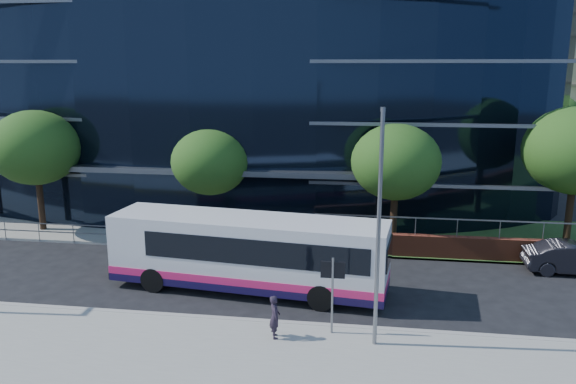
% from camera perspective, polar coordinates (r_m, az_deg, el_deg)
% --- Properties ---
extents(ground, '(200.00, 200.00, 0.00)m').
position_cam_1_polar(ground, '(22.76, -6.89, -11.78)').
color(ground, black).
rests_on(ground, ground).
extents(pavement_near, '(80.00, 8.00, 0.15)m').
position_cam_1_polar(pavement_near, '(18.50, -11.11, -17.85)').
color(pavement_near, gray).
rests_on(pavement_near, ground).
extents(kerb, '(80.00, 0.25, 0.16)m').
position_cam_1_polar(kerb, '(21.85, -7.59, -12.65)').
color(kerb, gray).
rests_on(kerb, ground).
extents(yellow_line_outer, '(80.00, 0.08, 0.01)m').
position_cam_1_polar(yellow_line_outer, '(22.06, -7.44, -12.61)').
color(yellow_line_outer, gold).
rests_on(yellow_line_outer, ground).
extents(yellow_line_inner, '(80.00, 0.08, 0.01)m').
position_cam_1_polar(yellow_line_inner, '(22.19, -7.33, -12.45)').
color(yellow_line_inner, gold).
rests_on(yellow_line_inner, ground).
extents(far_forecourt, '(50.00, 8.00, 0.10)m').
position_cam_1_polar(far_forecourt, '(34.35, -11.82, -3.31)').
color(far_forecourt, gray).
rests_on(far_forecourt, ground).
extents(glass_office, '(44.00, 23.10, 16.00)m').
position_cam_1_polar(glass_office, '(41.92, -5.05, 10.82)').
color(glass_office, black).
rests_on(glass_office, ground).
extents(guard_railings, '(24.00, 0.05, 1.10)m').
position_cam_1_polar(guard_railings, '(31.38, -17.81, -3.74)').
color(guard_railings, slate).
rests_on(guard_railings, ground).
extents(street_sign, '(0.85, 0.09, 2.80)m').
position_cam_1_polar(street_sign, '(19.77, 4.56, -8.85)').
color(street_sign, slate).
rests_on(street_sign, pavement_near).
extents(tree_far_a, '(4.95, 4.95, 6.98)m').
position_cam_1_polar(tree_far_a, '(34.70, -24.29, 4.12)').
color(tree_far_a, black).
rests_on(tree_far_a, ground).
extents(tree_far_b, '(4.29, 4.29, 6.05)m').
position_cam_1_polar(tree_far_b, '(31.11, -7.90, 3.03)').
color(tree_far_b, black).
rests_on(tree_far_b, ground).
extents(tree_far_c, '(4.62, 4.62, 6.51)m').
position_cam_1_polar(tree_far_c, '(29.38, 10.91, 2.99)').
color(tree_far_c, black).
rests_on(tree_far_c, ground).
extents(tree_far_d, '(5.28, 5.28, 7.44)m').
position_cam_1_polar(tree_far_d, '(31.97, 27.24, 3.77)').
color(tree_far_d, black).
rests_on(tree_far_d, ground).
extents(tree_dist_e, '(4.62, 4.62, 6.51)m').
position_cam_1_polar(tree_dist_e, '(62.88, 25.49, 7.13)').
color(tree_dist_e, black).
rests_on(tree_dist_e, ground).
extents(streetlight_east, '(0.15, 0.77, 8.00)m').
position_cam_1_polar(streetlight_east, '(18.45, 9.22, -3.07)').
color(streetlight_east, slate).
rests_on(streetlight_east, pavement_near).
extents(city_bus, '(12.03, 4.04, 3.19)m').
position_cam_1_polar(city_bus, '(23.85, -3.86, -6.16)').
color(city_bus, silver).
rests_on(city_bus, ground).
extents(parked_car, '(4.41, 1.55, 1.45)m').
position_cam_1_polar(parked_car, '(29.17, 27.06, -6.01)').
color(parked_car, black).
rests_on(parked_car, ground).
extents(pedestrian, '(0.52, 0.65, 1.54)m').
position_cam_1_polar(pedestrian, '(19.89, -1.35, -12.54)').
color(pedestrian, black).
rests_on(pedestrian, pavement_near).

